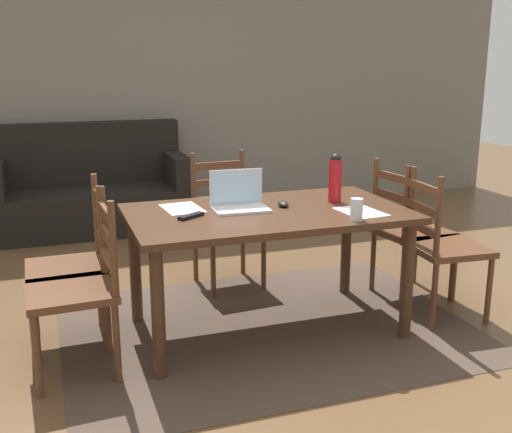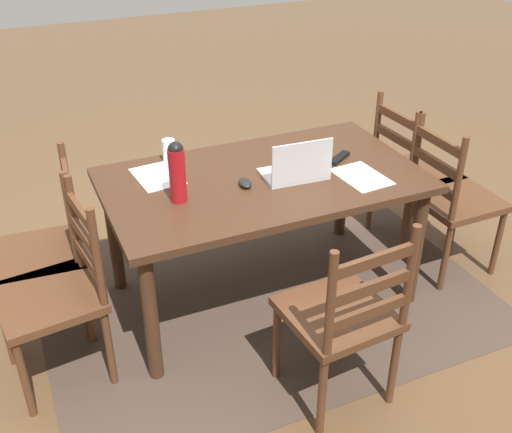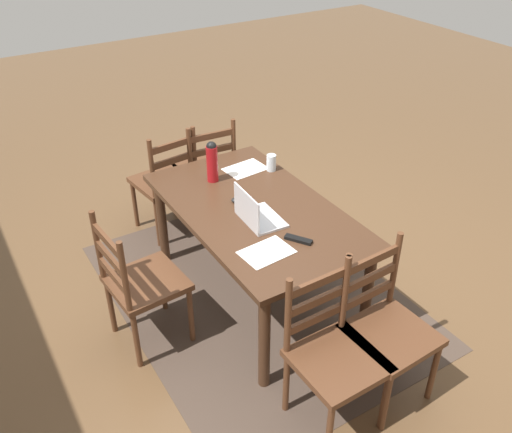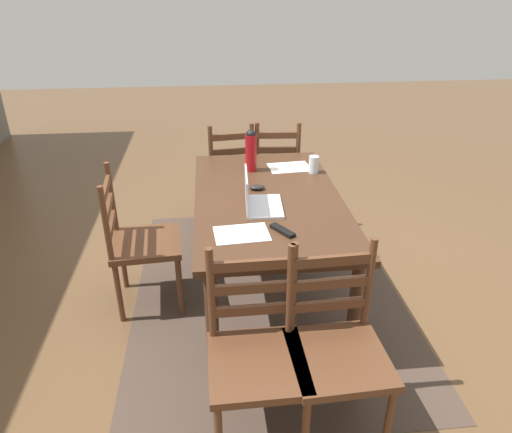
{
  "view_description": "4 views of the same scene",
  "coord_description": "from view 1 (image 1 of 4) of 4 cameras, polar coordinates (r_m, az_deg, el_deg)",
  "views": [
    {
      "loc": [
        -1.22,
        -3.3,
        1.61
      ],
      "look_at": [
        -0.04,
        0.07,
        0.69
      ],
      "focal_mm": 43.61,
      "sensor_mm": 36.0,
      "label": 1
    },
    {
      "loc": [
        1.16,
        2.57,
        2.18
      ],
      "look_at": [
        0.03,
        -0.02,
        0.5
      ],
      "focal_mm": 43.44,
      "sensor_mm": 36.0,
      "label": 2
    },
    {
      "loc": [
        -2.65,
        1.62,
        2.67
      ],
      "look_at": [
        0.13,
        -0.09,
        0.57
      ],
      "focal_mm": 39.06,
      "sensor_mm": 36.0,
      "label": 3
    },
    {
      "loc": [
        -2.71,
        0.35,
        2.01
      ],
      "look_at": [
        -0.07,
        0.08,
        0.64
      ],
      "focal_mm": 33.25,
      "sensor_mm": 36.0,
      "label": 4
    }
  ],
  "objects": [
    {
      "name": "water_bottle",
      "position": [
        3.83,
        7.28,
        3.62
      ],
      "size": [
        0.08,
        0.08,
        0.3
      ],
      "color": "#A81419",
      "rests_on": "dining_table"
    },
    {
      "name": "laptop",
      "position": [
        3.65,
        -1.6,
        1.59
      ],
      "size": [
        0.33,
        0.24,
        0.23
      ],
      "color": "silver",
      "rests_on": "dining_table"
    },
    {
      "name": "chair_left_far",
      "position": [
        3.67,
        -16.36,
        -4.4
      ],
      "size": [
        0.45,
        0.45,
        0.95
      ],
      "color": "#56331E",
      "rests_on": "ground"
    },
    {
      "name": "drinking_glass",
      "position": [
        3.44,
        9.21,
        0.65
      ],
      "size": [
        0.07,
        0.07,
        0.12
      ],
      "primitive_type": "cylinder",
      "color": "silver",
      "rests_on": "dining_table"
    },
    {
      "name": "ground_plane",
      "position": [
        3.87,
        0.99,
        -10.17
      ],
      "size": [
        14.0,
        14.0,
        0.0
      ],
      "primitive_type": "plane",
      "color": "brown"
    },
    {
      "name": "area_rug",
      "position": [
        3.87,
        0.99,
        -10.13
      ],
      "size": [
        2.42,
        1.82,
        0.01
      ],
      "primitive_type": "cube",
      "color": "#47382D",
      "rests_on": "ground"
    },
    {
      "name": "chair_left_near",
      "position": [
        3.32,
        -15.98,
        -6.38
      ],
      "size": [
        0.46,
        0.46,
        0.95
      ],
      "color": "#56331E",
      "rests_on": "ground"
    },
    {
      "name": "paper_stack_right",
      "position": [
        3.69,
        -6.79,
        0.74
      ],
      "size": [
        0.23,
        0.31,
        0.0
      ],
      "primitive_type": "cube",
      "rotation": [
        0.0,
        0.0,
        0.08
      ],
      "color": "white",
      "rests_on": "dining_table"
    },
    {
      "name": "wall_back",
      "position": [
        6.6,
        -8.76,
        12.0
      ],
      "size": [
        8.0,
        0.12,
        2.7
      ],
      "primitive_type": "cube",
      "color": "slate",
      "rests_on": "ground"
    },
    {
      "name": "computer_mouse",
      "position": [
        3.72,
        2.51,
        1.17
      ],
      "size": [
        0.07,
        0.1,
        0.03
      ],
      "primitive_type": "ellipsoid",
      "rotation": [
        0.0,
        0.0,
        -0.07
      ],
      "color": "black",
      "rests_on": "dining_table"
    },
    {
      "name": "tv_remote",
      "position": [
        3.47,
        -5.98,
        0.04
      ],
      "size": [
        0.17,
        0.13,
        0.02
      ],
      "primitive_type": "cube",
      "rotation": [
        0.0,
        0.0,
        2.14
      ],
      "color": "black",
      "rests_on": "dining_table"
    },
    {
      "name": "chair_right_far",
      "position": [
        4.34,
        13.9,
        -1.36
      ],
      "size": [
        0.49,
        0.49,
        0.95
      ],
      "color": "#56331E",
      "rests_on": "ground"
    },
    {
      "name": "couch",
      "position": [
        6.15,
        -14.96,
        2.15
      ],
      "size": [
        1.8,
        0.8,
        1.0
      ],
      "color": "black",
      "rests_on": "ground"
    },
    {
      "name": "chair_far_head",
      "position": [
        4.46,
        -2.74,
        -0.51
      ],
      "size": [
        0.47,
        0.47,
        0.95
      ],
      "color": "#56331E",
      "rests_on": "ground"
    },
    {
      "name": "paper_stack_left",
      "position": [
        3.63,
        9.58,
        0.43
      ],
      "size": [
        0.24,
        0.31,
        0.0
      ],
      "primitive_type": "cube",
      "rotation": [
        0.0,
        0.0,
        0.09
      ],
      "color": "white",
      "rests_on": "dining_table"
    },
    {
      "name": "chair_right_near",
      "position": [
        4.05,
        16.68,
        -2.67
      ],
      "size": [
        0.47,
        0.47,
        0.95
      ],
      "color": "#56331E",
      "rests_on": "ground"
    },
    {
      "name": "dining_table",
      "position": [
        3.65,
        1.03,
        -0.8
      ],
      "size": [
        1.62,
        0.93,
        0.74
      ],
      "color": "#422819",
      "rests_on": "ground"
    }
  ]
}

